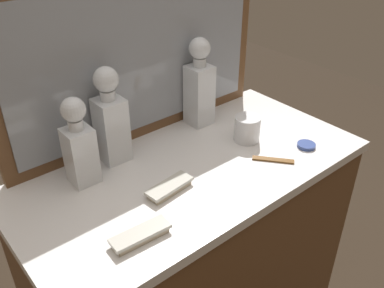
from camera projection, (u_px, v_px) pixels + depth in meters
name	position (u px, v px, depth m)	size (l,w,h in m)	color
dresser	(192.00, 264.00, 1.54)	(1.12, 0.56, 0.88)	brown
dresser_mirror	(139.00, 59.00, 1.34)	(0.97, 0.03, 0.55)	brown
crystal_decanter_rear	(80.00, 149.00, 1.19)	(0.08, 0.08, 0.27)	white
crystal_decanter_center	(111.00, 124.00, 1.28)	(0.08, 0.08, 0.31)	white
crystal_decanter_right	(199.00, 90.00, 1.48)	(0.08, 0.08, 0.32)	white
crystal_tumbler_front	(247.00, 130.00, 1.42)	(0.09, 0.09, 0.09)	white
silver_brush_right	(169.00, 188.00, 1.20)	(0.15, 0.07, 0.02)	#B7A88C
silver_brush_front	(141.00, 235.00, 1.04)	(0.16, 0.06, 0.02)	#B7A88C
porcelain_dish	(306.00, 145.00, 1.40)	(0.06, 0.06, 0.01)	#33478C
tortoiseshell_comb	(273.00, 160.00, 1.33)	(0.10, 0.11, 0.01)	brown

